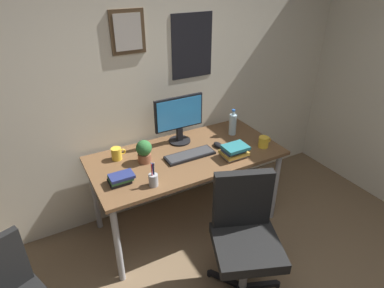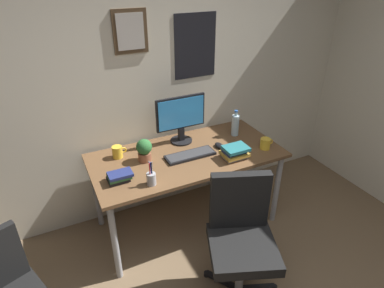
{
  "view_description": "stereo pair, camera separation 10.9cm",
  "coord_description": "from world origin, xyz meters",
  "px_view_note": "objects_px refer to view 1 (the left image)",
  "views": [
    {
      "loc": [
        -0.97,
        -0.48,
        2.2
      ],
      "look_at": [
        0.15,
        1.57,
        0.91
      ],
      "focal_mm": 30.72,
      "sensor_mm": 36.0,
      "label": 1
    },
    {
      "loc": [
        -0.87,
        -0.53,
        2.2
      ],
      "look_at": [
        0.15,
        1.57,
        0.91
      ],
      "focal_mm": 30.72,
      "sensor_mm": 36.0,
      "label": 2
    }
  ],
  "objects_px": {
    "monitor": "(179,118)",
    "computer_mouse": "(218,145)",
    "pen_cup": "(153,179)",
    "book_stack_right": "(234,151)",
    "potted_plant": "(144,151)",
    "coffee_mug_far": "(264,142)",
    "book_stack_left": "(121,178)",
    "keyboard": "(190,155)",
    "coffee_mug_near": "(117,154)",
    "water_bottle": "(233,124)",
    "office_chair": "(245,231)"
  },
  "relations": [
    {
      "from": "keyboard",
      "to": "pen_cup",
      "type": "height_order",
      "value": "pen_cup"
    },
    {
      "from": "monitor",
      "to": "keyboard",
      "type": "height_order",
      "value": "monitor"
    },
    {
      "from": "coffee_mug_near",
      "to": "book_stack_left",
      "type": "distance_m",
      "value": 0.35
    },
    {
      "from": "monitor",
      "to": "book_stack_right",
      "type": "height_order",
      "value": "monitor"
    },
    {
      "from": "pen_cup",
      "to": "book_stack_right",
      "type": "xyz_separation_m",
      "value": [
        0.76,
        0.05,
        0.0
      ]
    },
    {
      "from": "monitor",
      "to": "computer_mouse",
      "type": "height_order",
      "value": "monitor"
    },
    {
      "from": "computer_mouse",
      "to": "coffee_mug_near",
      "type": "height_order",
      "value": "coffee_mug_near"
    },
    {
      "from": "monitor",
      "to": "coffee_mug_far",
      "type": "xyz_separation_m",
      "value": [
        0.61,
        -0.45,
        -0.19
      ]
    },
    {
      "from": "keyboard",
      "to": "coffee_mug_far",
      "type": "relative_size",
      "value": 3.38
    },
    {
      "from": "coffee_mug_near",
      "to": "potted_plant",
      "type": "bearing_deg",
      "value": -38.22
    },
    {
      "from": "water_bottle",
      "to": "coffee_mug_far",
      "type": "xyz_separation_m",
      "value": [
        0.1,
        -0.34,
        -0.06
      ]
    },
    {
      "from": "book_stack_right",
      "to": "monitor",
      "type": "bearing_deg",
      "value": 121.11
    },
    {
      "from": "coffee_mug_near",
      "to": "book_stack_left",
      "type": "bearing_deg",
      "value": -102.92
    },
    {
      "from": "keyboard",
      "to": "book_stack_right",
      "type": "height_order",
      "value": "book_stack_right"
    },
    {
      "from": "coffee_mug_far",
      "to": "pen_cup",
      "type": "xyz_separation_m",
      "value": [
        -1.09,
        -0.07,
        0.01
      ]
    },
    {
      "from": "coffee_mug_far",
      "to": "office_chair",
      "type": "bearing_deg",
      "value": -136.42
    },
    {
      "from": "monitor",
      "to": "potted_plant",
      "type": "height_order",
      "value": "monitor"
    },
    {
      "from": "monitor",
      "to": "water_bottle",
      "type": "bearing_deg",
      "value": -12.09
    },
    {
      "from": "monitor",
      "to": "coffee_mug_far",
      "type": "height_order",
      "value": "monitor"
    },
    {
      "from": "keyboard",
      "to": "computer_mouse",
      "type": "height_order",
      "value": "computer_mouse"
    },
    {
      "from": "coffee_mug_near",
      "to": "book_stack_right",
      "type": "xyz_separation_m",
      "value": [
        0.88,
        -0.44,
        0.0
      ]
    },
    {
      "from": "office_chair",
      "to": "pen_cup",
      "type": "relative_size",
      "value": 4.75
    },
    {
      "from": "pen_cup",
      "to": "book_stack_right",
      "type": "relative_size",
      "value": 0.95
    },
    {
      "from": "coffee_mug_near",
      "to": "coffee_mug_far",
      "type": "height_order",
      "value": "coffee_mug_near"
    },
    {
      "from": "monitor",
      "to": "coffee_mug_far",
      "type": "bearing_deg",
      "value": -36.34
    },
    {
      "from": "coffee_mug_far",
      "to": "monitor",
      "type": "bearing_deg",
      "value": 143.66
    },
    {
      "from": "water_bottle",
      "to": "keyboard",
      "type": "bearing_deg",
      "value": -162.72
    },
    {
      "from": "keyboard",
      "to": "book_stack_left",
      "type": "height_order",
      "value": "book_stack_left"
    },
    {
      "from": "water_bottle",
      "to": "monitor",
      "type": "bearing_deg",
      "value": 167.91
    },
    {
      "from": "book_stack_left",
      "to": "book_stack_right",
      "type": "xyz_separation_m",
      "value": [
        0.96,
        -0.1,
        0.02
      ]
    },
    {
      "from": "potted_plant",
      "to": "book_stack_right",
      "type": "height_order",
      "value": "potted_plant"
    },
    {
      "from": "book_stack_left",
      "to": "keyboard",
      "type": "bearing_deg",
      "value": 7.71
    },
    {
      "from": "computer_mouse",
      "to": "book_stack_right",
      "type": "distance_m",
      "value": 0.22
    },
    {
      "from": "pen_cup",
      "to": "book_stack_left",
      "type": "bearing_deg",
      "value": 142.99
    },
    {
      "from": "computer_mouse",
      "to": "coffee_mug_near",
      "type": "xyz_separation_m",
      "value": [
        -0.85,
        0.23,
        0.03
      ]
    },
    {
      "from": "water_bottle",
      "to": "coffee_mug_near",
      "type": "relative_size",
      "value": 2.04
    },
    {
      "from": "office_chair",
      "to": "book_stack_right",
      "type": "height_order",
      "value": "office_chair"
    },
    {
      "from": "coffee_mug_near",
      "to": "water_bottle",
      "type": "bearing_deg",
      "value": -4.2
    },
    {
      "from": "monitor",
      "to": "water_bottle",
      "type": "relative_size",
      "value": 1.82
    },
    {
      "from": "office_chair",
      "to": "monitor",
      "type": "distance_m",
      "value": 1.14
    },
    {
      "from": "computer_mouse",
      "to": "book_stack_right",
      "type": "height_order",
      "value": "book_stack_right"
    },
    {
      "from": "coffee_mug_near",
      "to": "coffee_mug_far",
      "type": "relative_size",
      "value": 0.97
    },
    {
      "from": "coffee_mug_near",
      "to": "potted_plant",
      "type": "distance_m",
      "value": 0.25
    },
    {
      "from": "book_stack_right",
      "to": "keyboard",
      "type": "bearing_deg",
      "value": 150.42
    },
    {
      "from": "keyboard",
      "to": "book_stack_left",
      "type": "bearing_deg",
      "value": -172.29
    },
    {
      "from": "pen_cup",
      "to": "book_stack_left",
      "type": "xyz_separation_m",
      "value": [
        -0.2,
        0.15,
        -0.02
      ]
    },
    {
      "from": "office_chair",
      "to": "coffee_mug_far",
      "type": "height_order",
      "value": "office_chair"
    },
    {
      "from": "coffee_mug_far",
      "to": "pen_cup",
      "type": "bearing_deg",
      "value": -176.36
    },
    {
      "from": "office_chair",
      "to": "computer_mouse",
      "type": "relative_size",
      "value": 8.64
    },
    {
      "from": "book_stack_right",
      "to": "book_stack_left",
      "type": "bearing_deg",
      "value": 174.08
    }
  ]
}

